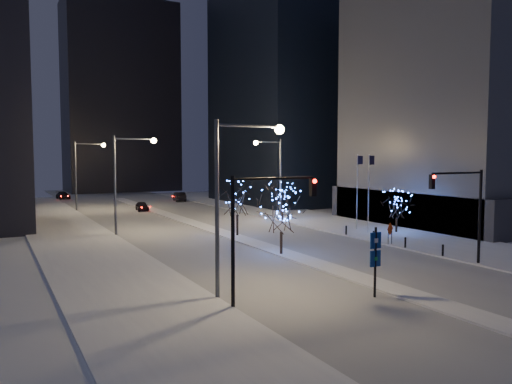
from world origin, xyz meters
TOP-DOWN VIEW (x-y plane):
  - ground at (0.00, 0.00)m, footprint 160.00×160.00m
  - road at (0.00, 35.00)m, footprint 20.00×130.00m
  - median at (0.00, 30.00)m, footprint 2.00×80.00m
  - east_sidewalk at (15.00, 20.00)m, footprint 10.00×90.00m
  - west_sidewalk at (-14.00, 20.00)m, footprint 8.00×90.00m
  - midrise_block at (34.00, 18.00)m, footprint 30.00×22.00m
  - plinth at (34.00, 18.00)m, footprint 30.00×24.00m
  - horizon_block at (6.00, 92.00)m, footprint 24.00×14.00m
  - street_lamp_w_near at (-8.94, 2.00)m, footprint 4.40×0.56m
  - street_lamp_w_mid at (-8.94, 27.00)m, footprint 4.40×0.56m
  - street_lamp_w_far at (-8.94, 52.00)m, footprint 4.40×0.56m
  - street_lamp_east at (10.08, 30.00)m, footprint 3.90×0.56m
  - traffic_signal_west at (-8.44, -0.00)m, footprint 5.26×0.43m
  - traffic_signal_east at (8.94, 1.00)m, footprint 5.26×0.43m
  - flagpoles at (13.37, 17.25)m, footprint 1.35×2.60m
  - bollards at (10.20, 10.00)m, footprint 0.16×12.16m
  - car_near at (-1.50, 48.17)m, footprint 2.02×4.07m
  - car_mid at (8.50, 60.29)m, footprint 2.46×5.03m
  - car_far at (-9.00, 74.42)m, footprint 2.31×4.71m
  - holiday_tree_median_near at (-0.50, 10.83)m, footprint 4.05×4.05m
  - holiday_tree_median_far at (0.50, 20.85)m, footprint 4.49×4.49m
  - holiday_tree_plaza_near at (15.93, 14.99)m, footprint 4.53×4.53m
  - holiday_tree_plaza_far at (10.50, 28.73)m, footprint 3.95×3.95m
  - wayfinding_sign at (-2.00, -1.88)m, footprint 0.71×0.14m
  - construction_sign at (10.30, 9.96)m, footprint 1.10×0.50m

SIDE VIEW (x-z plane):
  - ground at x=0.00m, z-range 0.00..0.00m
  - road at x=0.00m, z-range 0.00..0.02m
  - median at x=0.00m, z-range 0.00..0.15m
  - east_sidewalk at x=15.00m, z-range 0.00..0.15m
  - west_sidewalk at x=-14.00m, z-range 0.00..0.15m
  - bollards at x=10.20m, z-range 0.15..1.05m
  - car_far at x=-9.00m, z-range 0.00..1.32m
  - car_near at x=-1.50m, z-range 0.00..1.33m
  - car_mid at x=8.50m, z-range 0.00..1.59m
  - construction_sign at x=10.30m, z-range 0.35..2.29m
  - plinth at x=34.00m, z-range 0.00..4.00m
  - wayfinding_sign at x=-2.00m, z-range 0.46..4.47m
  - holiday_tree_plaza_near at x=15.93m, z-range 0.73..5.10m
  - holiday_tree_plaza_far at x=10.50m, z-range 0.87..5.46m
  - holiday_tree_median_near at x=-0.50m, z-range 0.88..5.91m
  - holiday_tree_median_far at x=0.50m, z-range 1.00..6.42m
  - traffic_signal_west at x=-8.44m, z-range 1.26..8.26m
  - traffic_signal_east at x=8.94m, z-range 1.26..8.26m
  - flagpoles at x=13.37m, z-range 0.80..8.80m
  - street_lamp_east at x=10.08m, z-range 1.45..11.45m
  - street_lamp_w_near at x=-8.94m, z-range 1.50..11.50m
  - street_lamp_w_mid at x=-8.94m, z-range 1.50..11.50m
  - street_lamp_w_far at x=-8.94m, z-range 1.50..11.50m
  - midrise_block at x=34.00m, z-range 0.00..30.00m
  - horizon_block at x=6.00m, z-range 0.00..42.00m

